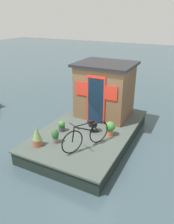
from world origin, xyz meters
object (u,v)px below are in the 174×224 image
potted_plant_sage (62,126)px  potted_plant_thyme (55,136)px  potted_plant_fern (37,136)px  bicycle (86,136)px  charcoal_grill (93,124)px  potted_plant_ivy (110,128)px  houseboat_cabin (105,90)px

potted_plant_sage → potted_plant_thyme: potted_plant_thyme is taller
potted_plant_fern → potted_plant_thyme: 0.56m
bicycle → potted_plant_sage: bearing=66.3°
charcoal_grill → potted_plant_thyme: bearing=148.0°
potted_plant_ivy → potted_plant_sage: bearing=106.7°
potted_plant_fern → potted_plant_ivy: bearing=-47.5°
potted_plant_thyme → houseboat_cabin: bearing=-10.9°
houseboat_cabin → potted_plant_sage: bearing=158.6°
houseboat_cabin → potted_plant_fern: (-3.07, 0.91, -0.73)m
potted_plant_sage → charcoal_grill: bearing=-65.6°
potted_plant_thyme → bicycle: bearing=-78.5°
potted_plant_ivy → potted_plant_thyme: bearing=132.0°
houseboat_cabin → charcoal_grill: 1.70m
potted_plant_sage → potted_plant_fern: size_ratio=0.58×
houseboat_cabin → bicycle: 2.61m
houseboat_cabin → potted_plant_fern: size_ratio=3.20×
potted_plant_fern → potted_plant_thyme: bearing=-45.8°
potted_plant_thyme → potted_plant_fern: bearing=134.2°
houseboat_cabin → bicycle: houseboat_cabin is taller
potted_plant_ivy → houseboat_cabin: bearing=29.6°
potted_plant_ivy → bicycle: bearing=160.1°
bicycle → potted_plant_ivy: 1.09m
potted_plant_fern → charcoal_grill: bearing=-35.9°
charcoal_grill → potted_plant_ivy: bearing=-86.8°
potted_plant_sage → potted_plant_ivy: bearing=-73.3°
potted_plant_thyme → charcoal_grill: potted_plant_thyme is taller
potted_plant_ivy → potted_plant_fern: potted_plant_fern is taller
houseboat_cabin → potted_plant_thyme: 2.85m
potted_plant_sage → potted_plant_fern: bearing=172.2°
potted_plant_sage → charcoal_grill: 1.08m
houseboat_cabin → bicycle: size_ratio=1.38×
potted_plant_fern → houseboat_cabin: bearing=-16.6°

